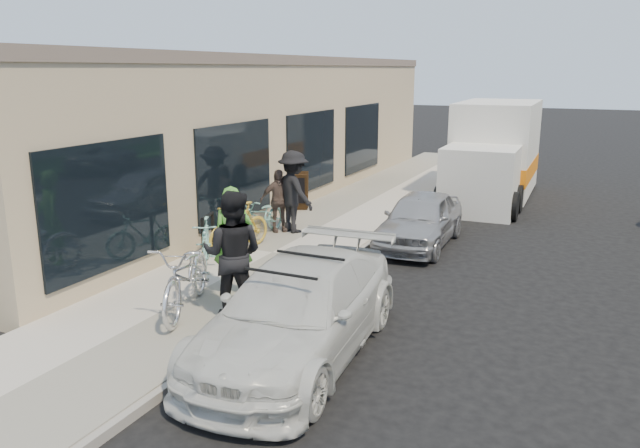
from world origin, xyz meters
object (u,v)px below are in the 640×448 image
(moving_truck, at_px, (493,156))
(man_standing, at_px, (233,254))
(woman_rider, at_px, (233,242))
(cruiser_bike_c, at_px, (239,227))
(cruiser_bike_b, at_px, (262,216))
(tandem_bike, at_px, (187,276))
(bystander_b, at_px, (278,201))
(sedan_silver, at_px, (420,219))
(sedan_white, at_px, (298,311))
(cruiser_bike_a, at_px, (206,243))
(bike_rack, at_px, (208,232))
(bystander_a, at_px, (294,192))
(sandwich_board, at_px, (296,191))

(moving_truck, relative_size, man_standing, 3.02)
(woman_rider, distance_m, cruiser_bike_c, 2.69)
(cruiser_bike_b, bearing_deg, woman_rider, -60.92)
(moving_truck, xyz_separation_m, tandem_bike, (-2.63, -11.81, -0.56))
(cruiser_bike_c, xyz_separation_m, bystander_b, (-0.01, 1.74, 0.23))
(woman_rider, bearing_deg, sedan_silver, 45.89)
(sedan_white, relative_size, cruiser_bike_a, 3.01)
(moving_truck, distance_m, bystander_b, 7.79)
(cruiser_bike_b, bearing_deg, sedan_silver, 25.49)
(sedan_white, height_order, moving_truck, moving_truck)
(bike_rack, bearing_deg, bystander_b, 85.81)
(bystander_a, bearing_deg, sedan_white, 144.02)
(cruiser_bike_b, height_order, bystander_b, bystander_b)
(man_standing, bearing_deg, bystander_b, -85.17)
(sandwich_board, height_order, bystander_a, bystander_a)
(bike_rack, bearing_deg, sedan_white, -39.35)
(man_standing, xyz_separation_m, bystander_a, (-1.51, 4.95, -0.03))
(man_standing, bearing_deg, cruiser_bike_a, -61.93)
(cruiser_bike_c, distance_m, bystander_b, 1.76)
(bike_rack, bearing_deg, woman_rider, -43.54)
(sandwich_board, distance_m, sedan_silver, 4.16)
(woman_rider, xyz_separation_m, cruiser_bike_a, (-1.33, 1.09, -0.46))
(woman_rider, height_order, bystander_b, woman_rider)
(sedan_silver, distance_m, bystander_b, 3.31)
(sandwich_board, relative_size, cruiser_bike_b, 0.60)
(bike_rack, xyz_separation_m, woman_rider, (1.55, -1.47, 0.36))
(sandwich_board, xyz_separation_m, moving_truck, (4.40, 4.57, 0.62))
(man_standing, bearing_deg, cruiser_bike_b, -81.13)
(sandwich_board, relative_size, man_standing, 0.51)
(cruiser_bike_c, bearing_deg, bystander_b, 105.15)
(man_standing, xyz_separation_m, cruiser_bike_c, (-1.85, 3.09, -0.49))
(bike_rack, relative_size, cruiser_bike_a, 0.60)
(man_standing, relative_size, bystander_b, 1.34)
(bystander_b, bearing_deg, sedan_white, -100.51)
(sandwich_board, height_order, cruiser_bike_c, sandwich_board)
(woman_rider, distance_m, bystander_a, 4.28)
(cruiser_bike_b, bearing_deg, cruiser_bike_c, -75.37)
(sedan_white, bearing_deg, sedan_silver, 86.78)
(moving_truck, xyz_separation_m, cruiser_bike_c, (-3.71, -8.57, -0.64))
(cruiser_bike_a, bearing_deg, moving_truck, 37.34)
(woman_rider, xyz_separation_m, cruiser_bike_b, (-1.54, 3.58, -0.49))
(sandwich_board, relative_size, bystander_b, 0.68)
(tandem_bike, height_order, man_standing, man_standing)
(tandem_bike, distance_m, cruiser_bike_b, 4.70)
(woman_rider, xyz_separation_m, bystander_a, (-1.01, 4.16, 0.03))
(moving_truck, distance_m, cruiser_bike_b, 8.30)
(bystander_a, xyz_separation_m, bystander_b, (-0.35, -0.12, -0.22))
(bike_rack, bearing_deg, cruiser_bike_c, 76.27)
(bike_rack, distance_m, cruiser_bike_a, 0.45)
(bike_rack, bearing_deg, sedan_silver, 44.41)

